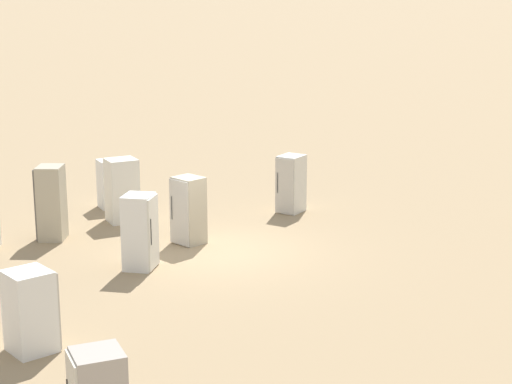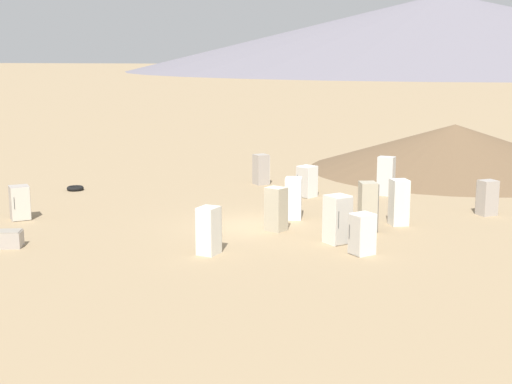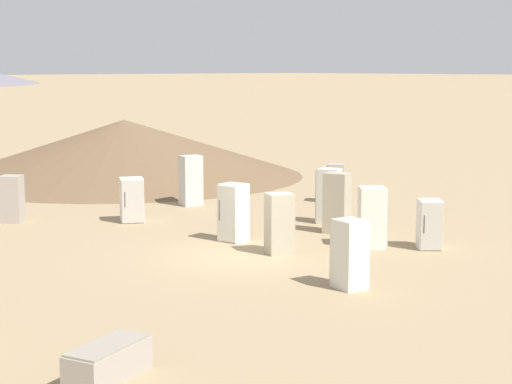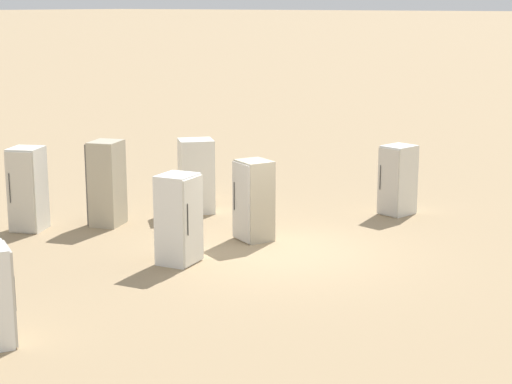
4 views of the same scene
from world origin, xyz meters
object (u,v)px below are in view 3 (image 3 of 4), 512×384
discarded_fridge_1 (233,213)px  discarded_fridge_5 (12,199)px  discarded_fridge_8 (349,254)px  discarded_fridge_11 (108,362)px  discarded_fridge_4 (329,196)px  discarded_fridge_9 (430,224)px  discarded_fridge_2 (336,183)px  discarded_fridge_7 (279,224)px  discarded_fridge_0 (132,200)px  discarded_fridge_3 (191,180)px  discarded_fridge_12 (373,217)px  discarded_fridge_10 (337,203)px

discarded_fridge_1 → discarded_fridge_5: bearing=14.3°
discarded_fridge_8 → discarded_fridge_11: size_ratio=0.93×
discarded_fridge_4 → discarded_fridge_9: bearing=-125.6°
discarded_fridge_2 → discarded_fridge_7: (-5.09, 7.97, 0.10)m
discarded_fridge_0 → discarded_fridge_2: (-1.83, -8.18, 0.00)m
discarded_fridge_11 → discarded_fridge_7: bearing=-80.2°
discarded_fridge_2 → discarded_fridge_3: 5.59m
discarded_fridge_7 → discarded_fridge_4: bearing=49.8°
discarded_fridge_4 → discarded_fridge_5: discarded_fridge_4 is taller
discarded_fridge_5 → discarded_fridge_11: 15.70m
discarded_fridge_8 → discarded_fridge_11: bearing=-159.7°
discarded_fridge_9 → discarded_fridge_12: (1.24, 1.05, 0.17)m
discarded_fridge_0 → discarded_fridge_5: discarded_fridge_5 is taller
discarded_fridge_3 → discarded_fridge_4: size_ratio=1.03×
discarded_fridge_8 → discarded_fridge_3: bearing=79.4°
discarded_fridge_3 → discarded_fridge_12: (-9.54, 0.83, -0.07)m
discarded_fridge_4 → discarded_fridge_9: (-4.71, 0.86, -0.21)m
discarded_fridge_7 → discarded_fridge_12: 2.86m
discarded_fridge_0 → discarded_fridge_11: discarded_fridge_0 is taller
discarded_fridge_0 → discarded_fridge_3: discarded_fridge_3 is taller
discarded_fridge_0 → discarded_fridge_12: size_ratio=0.85×
discarded_fridge_1 → discarded_fridge_5: size_ratio=1.10×
discarded_fridge_1 → discarded_fridge_8: bearing=154.8°
discarded_fridge_7 → discarded_fridge_9: bearing=-10.9°
discarded_fridge_11 → discarded_fridge_3: bearing=-62.4°
discarded_fridge_12 → discarded_fridge_8: bearing=-15.0°
discarded_fridge_11 → discarded_fridge_1: bearing=-71.3°
discarded_fridge_0 → discarded_fridge_7: discarded_fridge_7 is taller
discarded_fridge_2 → discarded_fridge_9: 8.70m
discarded_fridge_10 → discarded_fridge_12: bearing=-41.4°
discarded_fridge_0 → discarded_fridge_10: size_ratio=0.78×
discarded_fridge_11 → discarded_fridge_5: bearing=-41.0°
discarded_fridge_0 → discarded_fridge_8: bearing=112.3°
discarded_fridge_2 → discarded_fridge_8: size_ratio=0.91×
discarded_fridge_0 → discarded_fridge_3: 3.90m
discarded_fridge_7 → discarded_fridge_11: 10.23m
discarded_fridge_5 → discarded_fridge_10: (-8.67, -6.62, 0.16)m
discarded_fridge_0 → discarded_fridge_2: size_ratio=1.00×
discarded_fridge_1 → discarded_fridge_10: size_ratio=0.91×
discarded_fridge_9 → discarded_fridge_10: (3.37, 0.21, 0.25)m
discarded_fridge_7 → discarded_fridge_11: size_ratio=0.97×
discarded_fridge_5 → discarded_fridge_12: discarded_fridge_12 is taller
discarded_fridge_11 → discarded_fridge_12: bearing=-91.3°
discarded_fridge_5 → discarded_fridge_12: size_ratio=0.90×
discarded_fridge_3 → discarded_fridge_5: size_ratio=1.19×
discarded_fridge_11 → discarded_fridge_0: bearing=-55.7°
discarded_fridge_5 → discarded_fridge_2: bearing=24.1°
discarded_fridge_0 → discarded_fridge_4: (-4.65, -4.70, 0.17)m
discarded_fridge_7 → discarded_fridge_8: size_ratio=1.04×
discarded_fridge_8 → discarded_fridge_2: bearing=54.6°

